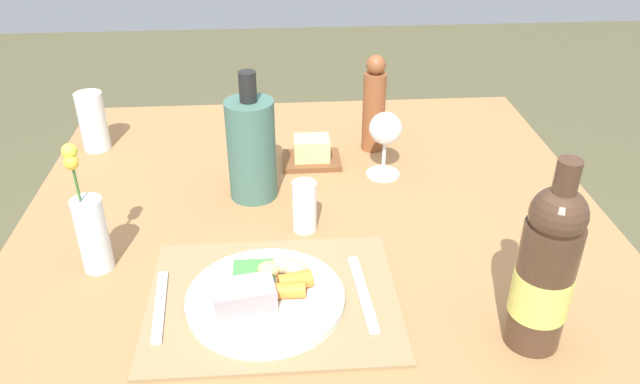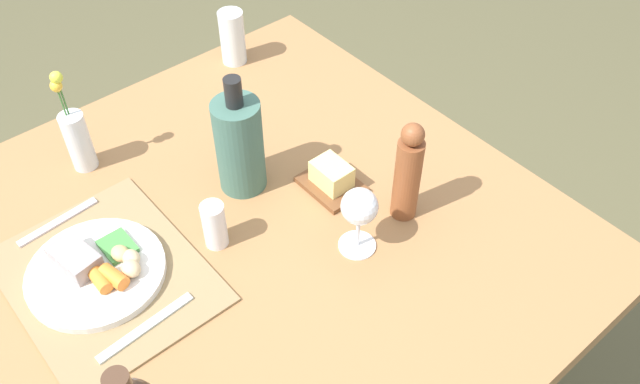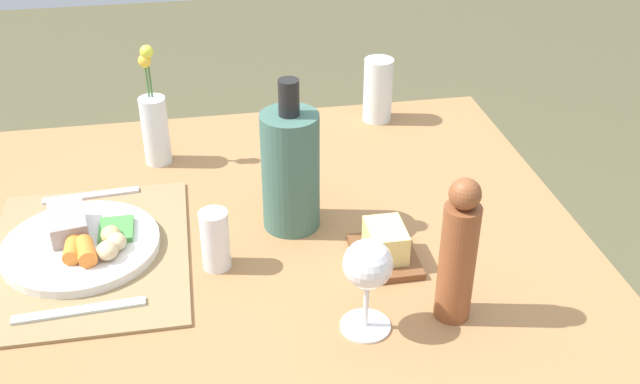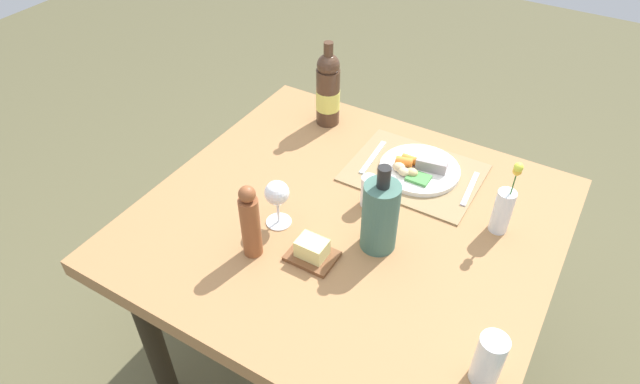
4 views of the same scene
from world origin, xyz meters
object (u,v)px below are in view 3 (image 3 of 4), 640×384
(wine_glass, at_px, (368,268))
(cooler_bottle, at_px, (290,169))
(dining_table, at_px, (272,312))
(water_tumbler, at_px, (378,94))
(butter_dish, at_px, (385,247))
(knife, at_px, (79,311))
(salt_shaker, at_px, (215,240))
(flower_vase, at_px, (155,124))
(pepper_mill, at_px, (458,253))
(dinner_plate, at_px, (82,242))
(fork, at_px, (91,195))

(wine_glass, height_order, cooler_bottle, cooler_bottle)
(dining_table, height_order, water_tumbler, water_tumbler)
(butter_dish, bearing_deg, water_tumbler, 167.69)
(knife, height_order, salt_shaker, salt_shaker)
(flower_vase, height_order, pepper_mill, flower_vase)
(flower_vase, bearing_deg, dinner_plate, -22.47)
(dining_table, distance_m, fork, 0.41)
(knife, bearing_deg, butter_dish, 93.02)
(salt_shaker, bearing_deg, dinner_plate, -109.16)
(salt_shaker, bearing_deg, water_tumbler, 141.50)
(butter_dish, distance_m, salt_shaker, 0.27)
(dining_table, bearing_deg, butter_dish, 87.67)
(fork, xyz_separation_m, pepper_mill, (0.42, 0.55, 0.10))
(flower_vase, bearing_deg, salt_shaker, 14.35)
(flower_vase, xyz_separation_m, cooler_bottle, (0.27, 0.23, 0.03))
(fork, distance_m, flower_vase, 0.19)
(cooler_bottle, bearing_deg, dinner_plate, -85.96)
(wine_glass, bearing_deg, butter_dish, 156.24)
(fork, xyz_separation_m, cooler_bottle, (0.14, 0.35, 0.10))
(fork, bearing_deg, knife, -2.85)
(butter_dish, bearing_deg, dining_table, -92.33)
(knife, bearing_deg, dining_table, 98.65)
(dining_table, relative_size, cooler_bottle, 4.30)
(flower_vase, height_order, cooler_bottle, cooler_bottle)
(cooler_bottle, distance_m, pepper_mill, 0.34)
(dinner_plate, distance_m, butter_dish, 0.50)
(dinner_plate, bearing_deg, fork, -179.75)
(fork, height_order, cooler_bottle, cooler_bottle)
(fork, relative_size, butter_dish, 1.32)
(pepper_mill, bearing_deg, dining_table, -122.01)
(pepper_mill, relative_size, salt_shaker, 2.26)
(fork, relative_size, water_tumbler, 1.22)
(fork, distance_m, pepper_mill, 0.70)
(water_tumbler, relative_size, salt_shaker, 1.37)
(flower_vase, bearing_deg, cooler_bottle, 40.56)
(knife, bearing_deg, water_tumbler, 130.22)
(fork, xyz_separation_m, knife, (0.33, 0.01, 0.00))
(fork, distance_m, wine_glass, 0.61)
(fork, relative_size, cooler_bottle, 0.63)
(fork, relative_size, flower_vase, 0.71)
(dinner_plate, distance_m, flower_vase, 0.32)
(dining_table, xyz_separation_m, butter_dish, (0.01, 0.19, 0.12))
(wine_glass, xyz_separation_m, cooler_bottle, (-0.28, -0.07, 0.00))
(dining_table, distance_m, knife, 0.31)
(dining_table, relative_size, flower_vase, 4.82)
(dinner_plate, height_order, wine_glass, wine_glass)
(cooler_bottle, xyz_separation_m, butter_dish, (0.13, 0.13, -0.08))
(flower_vase, bearing_deg, knife, -13.97)
(fork, bearing_deg, butter_dish, 56.18)
(water_tumbler, bearing_deg, dinner_plate, -55.88)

